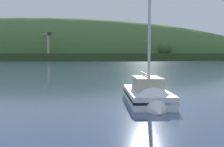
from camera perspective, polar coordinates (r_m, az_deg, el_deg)
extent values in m
cube|color=#314A21|center=(189.77, -3.38, 3.26)|extent=(407.86, 70.96, 3.97)
ellipsoid|color=#476B38|center=(215.40, -15.03, 2.68)|extent=(327.44, 82.30, 57.03)
sphere|color=#38602D|center=(183.40, 9.99, 4.71)|extent=(8.18, 8.18, 8.18)
cube|color=#4C4C51|center=(173.77, -12.05, 2.81)|extent=(4.22, 4.22, 2.00)
cylinder|color=#BCB293|center=(173.83, -12.08, 5.48)|extent=(1.42, 1.42, 14.22)
cylinder|color=#BCB293|center=(177.85, -12.51, 7.36)|extent=(5.25, 9.09, 0.78)
cube|color=#333338|center=(172.44, -11.92, 7.49)|extent=(2.49, 2.32, 1.71)
cube|color=white|center=(23.93, 6.62, -5.27)|extent=(3.08, 8.36, 1.79)
cone|color=white|center=(19.89, 8.50, -7.15)|extent=(2.90, 2.11, 2.88)
cube|color=black|center=(23.86, 6.63, -4.18)|extent=(3.11, 8.37, 0.19)
cube|color=#BCB299|center=(23.54, 6.73, -1.94)|extent=(2.08, 3.77, 1.05)
cylinder|color=silver|center=(22.89, 7.18, 12.90)|extent=(0.21, 0.21, 13.00)
cylinder|color=silver|center=(24.82, 6.25, -0.07)|extent=(0.21, 4.38, 0.17)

